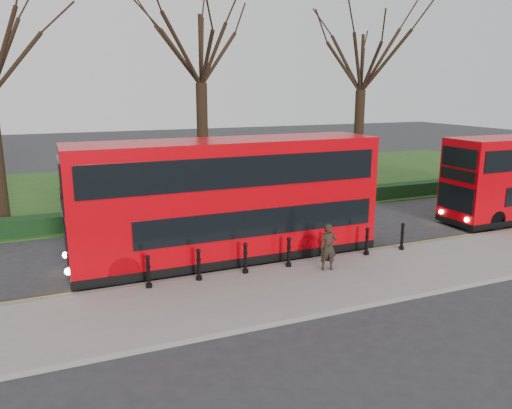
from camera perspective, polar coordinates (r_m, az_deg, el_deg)
name	(u,v)px	position (r m, az deg, el deg)	size (l,w,h in m)	color
ground	(233,264)	(18.13, -2.69, -6.82)	(120.00, 120.00, 0.00)	#28282B
pavement	(266,293)	(15.51, 1.20, -10.06)	(60.00, 4.00, 0.15)	gray
kerb	(243,271)	(17.22, -1.53, -7.64)	(60.00, 0.25, 0.16)	slate
grass_verge	(150,188)	(32.15, -11.98, 1.83)	(60.00, 18.00, 0.06)	#254717
hedge	(184,211)	(24.24, -8.27, -0.79)	(60.00, 0.90, 0.80)	black
yellow_line_outer	(240,270)	(17.51, -1.89, -7.53)	(60.00, 0.10, 0.01)	yellow
yellow_line_inner	(238,268)	(17.68, -2.13, -7.31)	(60.00, 0.10, 0.01)	yellow
tree_mid	(200,41)	(27.26, -6.39, 18.03)	(7.52, 7.52, 11.74)	black
tree_right	(362,57)	(31.58, 12.05, 16.21)	(7.06, 7.06, 11.04)	black
bollard_row	(289,253)	(17.33, 3.77, -5.51)	(9.83, 0.15, 1.00)	black
bus_lead	(227,201)	(17.97, -3.28, 0.40)	(11.11, 2.55, 4.42)	#CF0009
pedestrian	(328,247)	(17.08, 8.27, -4.85)	(0.58, 0.38, 1.60)	black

